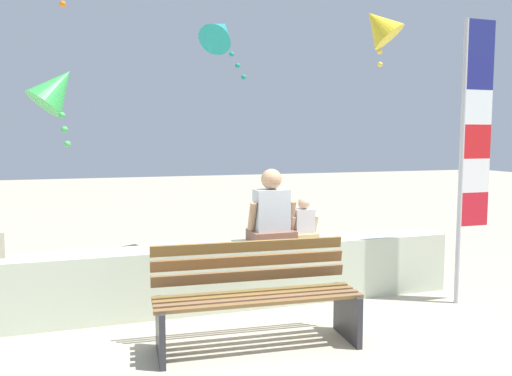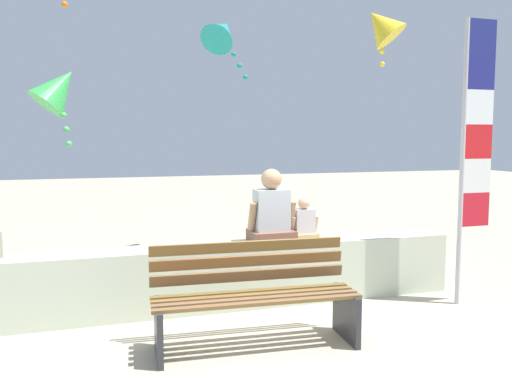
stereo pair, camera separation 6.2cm
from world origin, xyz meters
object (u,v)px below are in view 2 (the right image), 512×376
Objects in this scene: kite_teal at (222,32)px; person_child at (304,223)px; kite_yellow at (381,25)px; person_adult at (271,214)px; park_bench at (254,297)px; flag_banner at (473,140)px; kite_green at (59,88)px.

person_child is at bearing -84.69° from kite_teal.
kite_teal is 1.19× the size of kite_yellow.
person_child is (0.39, 0.00, -0.13)m from person_adult.
kite_yellow is at bearing 41.56° from person_child.
park_bench is 3.77× the size of person_child.
flag_banner is 2.73× the size of kite_teal.
kite_yellow is 0.83× the size of kite_green.
kite_yellow is at bearing 36.45° from person_adult.
person_adult is (0.52, 1.06, 0.57)m from park_bench.
flag_banner is 5.06m from kite_green.
flag_banner is 3.26× the size of kite_yellow.
person_adult is 0.71× the size of kite_green.
person_child is at bearing -35.85° from kite_green.
person_child is 3.63m from kite_green.
person_adult is at bearing -179.94° from person_child.
person_child is at bearing 158.54° from flag_banner.
person_child reaches higher than park_bench.
park_bench is at bearing -59.78° from kite_green.
kite_teal is at bearing 87.36° from person_adult.
person_adult is at bearing -40.25° from kite_green.
kite_green is (-2.64, 1.91, 1.59)m from person_child.
kite_teal reaches higher than person_adult.
person_child is 0.42× the size of kite_green.
kite_teal reaches higher than park_bench.
person_child is 3.68m from kite_yellow.
park_bench is 1.60× the size of kite_green.
flag_banner is at bearing 8.95° from park_bench.
park_bench is at bearing -130.50° from person_child.
park_bench is 1.47m from person_child.
kite_teal is 0.99× the size of kite_green.
kite_yellow is (0.26, 2.37, 1.70)m from flag_banner.
kite_teal reaches higher than kite_green.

